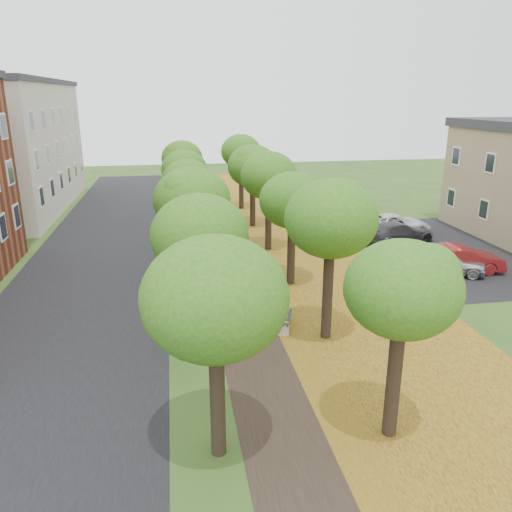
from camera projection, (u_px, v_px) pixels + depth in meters
name	position (u px, v px, depth m)	size (l,w,h in m)	color
ground	(299.00, 443.00, 13.64)	(120.00, 120.00, 0.00)	#2D4C19
street_asphalt	(93.00, 275.00, 26.54)	(8.00, 70.00, 0.01)	black
footpath	(232.00, 267.00, 27.73)	(3.20, 70.00, 0.01)	black
leaf_verge	(319.00, 262.00, 28.52)	(7.50, 70.00, 0.01)	#AD9320
parking_lot	(447.00, 250.00, 30.80)	(9.00, 16.00, 0.01)	black
tree_row_west	(189.00, 189.00, 26.02)	(3.42, 33.42, 5.94)	black
tree_row_east	(279.00, 186.00, 26.78)	(3.42, 33.42, 5.94)	black
bench	(284.00, 318.00, 20.39)	(0.99, 1.76, 0.80)	#252F26
car_silver	(444.00, 260.00, 26.53)	(1.71, 4.24, 1.44)	#A3A4A8
car_red	(461.00, 259.00, 26.72)	(1.56, 4.47, 1.47)	maroon
car_grey	(398.00, 233.00, 31.87)	(1.99, 4.90, 1.42)	#323237
car_white	(395.00, 224.00, 34.43)	(2.20, 4.78, 1.33)	silver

